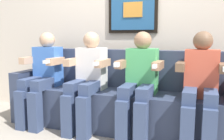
{
  "coord_description": "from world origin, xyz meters",
  "views": [
    {
      "loc": [
        0.92,
        -2.31,
        1.06
      ],
      "look_at": [
        0.0,
        0.15,
        0.7
      ],
      "focal_mm": 39.56,
      "sensor_mm": 36.0,
      "label": 1
    }
  ],
  "objects_px": {
    "couch": "(117,101)",
    "person_rightmost": "(201,84)",
    "person_leftmost": "(43,74)",
    "person_left_center": "(87,77)",
    "person_right_center": "(139,80)"
  },
  "relations": [
    {
      "from": "couch",
      "to": "person_leftmost",
      "type": "bearing_deg",
      "value": -169.42
    },
    {
      "from": "couch",
      "to": "person_rightmost",
      "type": "distance_m",
      "value": 0.97
    },
    {
      "from": "person_right_center",
      "to": "person_rightmost",
      "type": "bearing_deg",
      "value": 0.04
    },
    {
      "from": "person_right_center",
      "to": "person_rightmost",
      "type": "relative_size",
      "value": 1.0
    },
    {
      "from": "person_leftmost",
      "to": "person_left_center",
      "type": "xyz_separation_m",
      "value": [
        0.6,
        0.0,
        0.0
      ]
    },
    {
      "from": "couch",
      "to": "person_leftmost",
      "type": "height_order",
      "value": "person_leftmost"
    },
    {
      "from": "person_rightmost",
      "to": "person_leftmost",
      "type": "bearing_deg",
      "value": 180.0
    },
    {
      "from": "couch",
      "to": "person_right_center",
      "type": "relative_size",
      "value": 2.3
    },
    {
      "from": "couch",
      "to": "person_right_center",
      "type": "height_order",
      "value": "person_right_center"
    },
    {
      "from": "person_left_center",
      "to": "person_right_center",
      "type": "distance_m",
      "value": 0.6
    },
    {
      "from": "person_leftmost",
      "to": "person_rightmost",
      "type": "distance_m",
      "value": 1.81
    },
    {
      "from": "person_right_center",
      "to": "person_rightmost",
      "type": "height_order",
      "value": "same"
    },
    {
      "from": "couch",
      "to": "person_left_center",
      "type": "bearing_deg",
      "value": -150.72
    },
    {
      "from": "person_leftmost",
      "to": "person_right_center",
      "type": "xyz_separation_m",
      "value": [
        1.2,
        -0.0,
        0.0
      ]
    },
    {
      "from": "person_right_center",
      "to": "person_left_center",
      "type": "bearing_deg",
      "value": 179.96
    }
  ]
}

